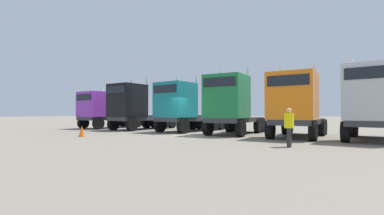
# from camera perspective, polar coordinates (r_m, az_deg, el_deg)

# --- Properties ---
(ground) EXTENTS (200.00, 200.00, 0.00)m
(ground) POSITION_cam_1_polar(r_m,az_deg,el_deg) (17.92, -1.57, -5.76)
(ground) COLOR gray
(semi_truck_purple) EXTENTS (2.63, 5.97, 3.93)m
(semi_truck_purple) POSITION_cam_1_polar(r_m,az_deg,el_deg) (26.70, -18.35, -0.38)
(semi_truck_purple) COLOR #333338
(semi_truck_purple) RESTS_ON ground
(semi_truck_black) EXTENTS (2.62, 6.33, 4.40)m
(semi_truck_black) POSITION_cam_1_polar(r_m,az_deg,el_deg) (23.60, -12.21, 0.19)
(semi_truck_black) COLOR #333338
(semi_truck_black) RESTS_ON ground
(semi_truck_teal) EXTENTS (2.88, 6.55, 4.25)m
(semi_truck_teal) POSITION_cam_1_polar(r_m,az_deg,el_deg) (20.65, -2.17, 0.12)
(semi_truck_teal) COLOR #333338
(semi_truck_teal) RESTS_ON ground
(semi_truck_green) EXTENTS (2.93, 6.13, 4.43)m
(semi_truck_green) POSITION_cam_1_polar(r_m,az_deg,el_deg) (18.11, 7.99, 0.62)
(semi_truck_green) COLOR #333338
(semi_truck_green) RESTS_ON ground
(semi_truck_orange) EXTENTS (2.75, 6.18, 4.25)m
(semi_truck_orange) POSITION_cam_1_polar(r_m,az_deg,el_deg) (16.63, 20.67, 0.52)
(semi_truck_orange) COLOR #333338
(semi_truck_orange) RESTS_ON ground
(semi_truck_silver) EXTENTS (2.76, 6.05, 4.39)m
(semi_truck_silver) POSITION_cam_1_polar(r_m,az_deg,el_deg) (16.38, 33.52, 0.82)
(semi_truck_silver) COLOR #333338
(semi_truck_silver) RESTS_ON ground
(visitor_in_hivis) EXTENTS (0.45, 0.46, 1.66)m
(visitor_in_hivis) POSITION_cam_1_polar(r_m,az_deg,el_deg) (12.29, 19.59, -3.36)
(visitor_in_hivis) COLOR #292929
(visitor_in_hivis) RESTS_ON ground
(traffic_cone_mid) EXTENTS (0.36, 0.36, 0.67)m
(traffic_cone_mid) POSITION_cam_1_polar(r_m,az_deg,el_deg) (17.89, -22.00, -4.62)
(traffic_cone_mid) COLOR #F2590C
(traffic_cone_mid) RESTS_ON ground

